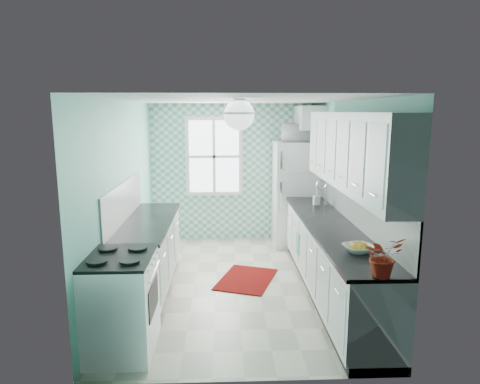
{
  "coord_description": "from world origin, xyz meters",
  "views": [
    {
      "loc": [
        -0.17,
        -5.61,
        2.36
      ],
      "look_at": [
        0.05,
        0.25,
        1.25
      ],
      "focal_mm": 32.0,
      "sensor_mm": 36.0,
      "label": 1
    }
  ],
  "objects_px": {
    "ceiling_light": "(239,115)",
    "potted_plant": "(383,257)",
    "sink": "(315,207)",
    "fruit_bowl": "(359,249)",
    "stove": "(121,302)",
    "microwave": "(298,133)",
    "fridge": "(296,194)"
  },
  "relations": [
    {
      "from": "stove",
      "to": "fridge",
      "type": "bearing_deg",
      "value": 52.74
    },
    {
      "from": "ceiling_light",
      "to": "sink",
      "type": "height_order",
      "value": "ceiling_light"
    },
    {
      "from": "stove",
      "to": "potted_plant",
      "type": "xyz_separation_m",
      "value": [
        2.4,
        -0.5,
        0.62
      ]
    },
    {
      "from": "ceiling_light",
      "to": "potted_plant",
      "type": "distance_m",
      "value": 2.16
    },
    {
      "from": "sink",
      "to": "microwave",
      "type": "distance_m",
      "value": 1.54
    },
    {
      "from": "ceiling_light",
      "to": "potted_plant",
      "type": "bearing_deg",
      "value": -47.92
    },
    {
      "from": "sink",
      "to": "microwave",
      "type": "height_order",
      "value": "microwave"
    },
    {
      "from": "stove",
      "to": "sink",
      "type": "bearing_deg",
      "value": 40.71
    },
    {
      "from": "potted_plant",
      "to": "microwave",
      "type": "distance_m",
      "value": 4.02
    },
    {
      "from": "stove",
      "to": "sink",
      "type": "distance_m",
      "value": 3.37
    },
    {
      "from": "fruit_bowl",
      "to": "potted_plant",
      "type": "relative_size",
      "value": 0.82
    },
    {
      "from": "potted_plant",
      "to": "microwave",
      "type": "height_order",
      "value": "microwave"
    },
    {
      "from": "stove",
      "to": "fruit_bowl",
      "type": "xyz_separation_m",
      "value": [
        2.4,
        0.15,
        0.47
      ]
    },
    {
      "from": "ceiling_light",
      "to": "fridge",
      "type": "relative_size",
      "value": 0.19
    },
    {
      "from": "sink",
      "to": "potted_plant",
      "type": "height_order",
      "value": "sink"
    },
    {
      "from": "fridge",
      "to": "sink",
      "type": "height_order",
      "value": "fridge"
    },
    {
      "from": "fridge",
      "to": "stove",
      "type": "height_order",
      "value": "fridge"
    },
    {
      "from": "stove",
      "to": "sink",
      "type": "relative_size",
      "value": 1.82
    },
    {
      "from": "ceiling_light",
      "to": "sink",
      "type": "bearing_deg",
      "value": 51.09
    },
    {
      "from": "ceiling_light",
      "to": "fruit_bowl",
      "type": "xyz_separation_m",
      "value": [
        1.2,
        -0.67,
        -1.35
      ]
    },
    {
      "from": "stove",
      "to": "fruit_bowl",
      "type": "height_order",
      "value": "fruit_bowl"
    },
    {
      "from": "ceiling_light",
      "to": "microwave",
      "type": "relative_size",
      "value": 0.63
    },
    {
      "from": "sink",
      "to": "fruit_bowl",
      "type": "bearing_deg",
      "value": -89.27
    },
    {
      "from": "stove",
      "to": "fruit_bowl",
      "type": "bearing_deg",
      "value": 0.42
    },
    {
      "from": "fridge",
      "to": "potted_plant",
      "type": "height_order",
      "value": "fridge"
    },
    {
      "from": "ceiling_light",
      "to": "sink",
      "type": "relative_size",
      "value": 0.66
    },
    {
      "from": "ceiling_light",
      "to": "stove",
      "type": "distance_m",
      "value": 2.33
    },
    {
      "from": "fridge",
      "to": "stove",
      "type": "xyz_separation_m",
      "value": [
        -2.31,
        -3.42,
        -0.42
      ]
    },
    {
      "from": "fruit_bowl",
      "to": "potted_plant",
      "type": "distance_m",
      "value": 0.67
    },
    {
      "from": "potted_plant",
      "to": "ceiling_light",
      "type": "bearing_deg",
      "value": 132.08
    },
    {
      "from": "fridge",
      "to": "ceiling_light",
      "type": "bearing_deg",
      "value": -112.63
    },
    {
      "from": "fridge",
      "to": "microwave",
      "type": "xyz_separation_m",
      "value": [
        0.0,
        0.0,
        1.07
      ]
    }
  ]
}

